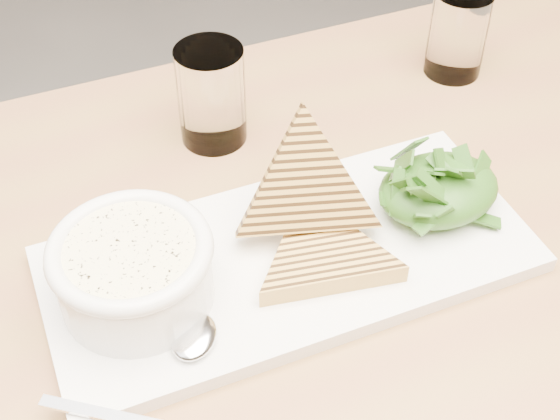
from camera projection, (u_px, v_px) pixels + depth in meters
name	position (u px, v px, depth m)	size (l,w,h in m)	color
table_top	(455.00, 290.00, 0.69)	(1.23, 0.82, 0.04)	olive
platter	(289.00, 259.00, 0.68)	(0.42, 0.19, 0.02)	white
soup_bowl	(135.00, 277.00, 0.63)	(0.13, 0.13, 0.05)	white
soup	(130.00, 252.00, 0.60)	(0.11, 0.11, 0.01)	#FBEAAD
bowl_rim	(129.00, 250.00, 0.60)	(0.13, 0.13, 0.01)	white
sandwich_flat	(323.00, 255.00, 0.66)	(0.15, 0.15, 0.02)	#BA8B3C
sandwich_lean	(307.00, 189.00, 0.66)	(0.15, 0.15, 0.08)	#BA8B3C
salad_base	(438.00, 189.00, 0.70)	(0.11, 0.09, 0.04)	#173811
arugula_pile	(439.00, 185.00, 0.70)	(0.11, 0.10, 0.05)	#376D1A
spoon_bowl	(194.00, 337.00, 0.61)	(0.03, 0.05, 0.01)	silver
spoon_handle	(117.00, 417.00, 0.56)	(0.12, 0.01, 0.00)	silver
glass_near	(211.00, 95.00, 0.78)	(0.07, 0.07, 0.10)	white
glass_far	(458.00, 33.00, 0.87)	(0.06, 0.06, 0.10)	white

